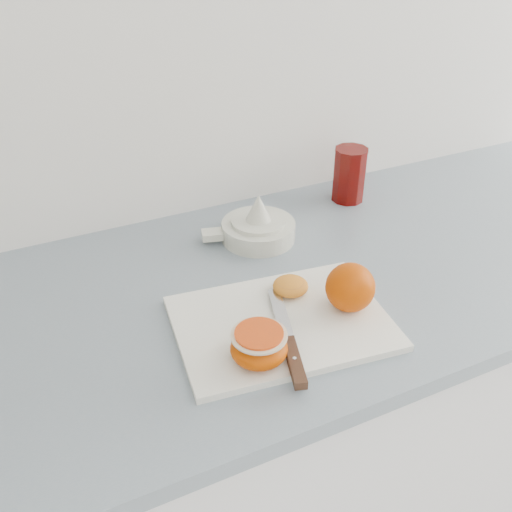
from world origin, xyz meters
The scene contains 8 objects.
counter centered at (0.06, 1.70, 0.45)m, with size 2.58×0.64×0.89m.
cutting_board centered at (-0.09, 1.58, 0.90)m, with size 0.33×0.24×0.01m, color white.
whole_orange centered at (0.02, 1.56, 0.94)m, with size 0.08×0.08×0.08m.
half_orange centered at (-0.16, 1.51, 0.93)m, with size 0.08×0.08×0.05m.
squeezed_shell centered at (-0.04, 1.64, 0.92)m, with size 0.06×0.06×0.03m.
paring_knife centered at (-0.11, 1.50, 0.91)m, with size 0.08×0.22×0.01m.
citrus_juicer centered at (-0.01, 1.84, 0.92)m, with size 0.18×0.14×0.10m.
red_tumbler centered at (0.25, 1.90, 0.95)m, with size 0.07×0.07×0.12m.
Camera 1 is at (-0.42, 0.97, 1.48)m, focal length 40.00 mm.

